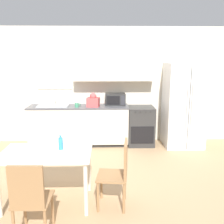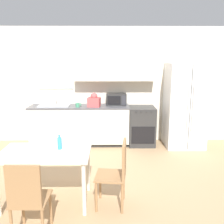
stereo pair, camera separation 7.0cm
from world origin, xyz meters
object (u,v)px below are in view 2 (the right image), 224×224
(refrigerator, at_px, (185,105))
(microwave, at_px, (116,99))
(coffee_mug, at_px, (78,105))
(drink_bottle, at_px, (60,143))
(dining_chair_near, at_px, (27,196))
(dining_chair_side, at_px, (118,170))
(dining_table, at_px, (45,159))
(oven_range, at_px, (141,126))

(refrigerator, relative_size, microwave, 4.12)
(coffee_mug, bearing_deg, microwave, 15.87)
(drink_bottle, bearing_deg, dining_chair_near, -103.36)
(microwave, bearing_deg, dining_chair_side, -91.21)
(refrigerator, relative_size, dining_table, 1.55)
(coffee_mug, xyz_separation_m, dining_chair_near, (-0.20, -3.01, -0.43))
(microwave, height_order, dining_chair_side, microwave)
(drink_bottle, bearing_deg, dining_table, -152.56)
(coffee_mug, relative_size, dining_table, 0.10)
(refrigerator, bearing_deg, microwave, 172.82)
(refrigerator, xyz_separation_m, microwave, (-1.55, 0.19, 0.11))
(refrigerator, xyz_separation_m, drink_bottle, (-2.41, -2.22, -0.10))
(oven_range, height_order, drink_bottle, drink_bottle)
(refrigerator, xyz_separation_m, dining_table, (-2.59, -2.32, -0.30))
(microwave, bearing_deg, dining_chair_near, -108.00)
(coffee_mug, bearing_deg, oven_range, 5.13)
(oven_range, bearing_deg, dining_chair_near, -117.63)
(coffee_mug, bearing_deg, dining_chair_near, -93.74)
(oven_range, relative_size, dining_chair_side, 0.96)
(oven_range, bearing_deg, refrigerator, -4.76)
(drink_bottle, bearing_deg, refrigerator, 42.71)
(refrigerator, height_order, microwave, refrigerator)
(refrigerator, distance_m, microwave, 1.56)
(coffee_mug, bearing_deg, dining_table, -94.56)
(dining_chair_side, bearing_deg, dining_table, 90.34)
(dining_chair_side, bearing_deg, refrigerator, -26.68)
(dining_chair_side, height_order, drink_bottle, drink_bottle)
(microwave, height_order, dining_table, microwave)
(dining_chair_side, bearing_deg, drink_bottle, 82.31)
(dining_chair_side, distance_m, drink_bottle, 0.88)
(refrigerator, height_order, dining_table, refrigerator)
(dining_chair_near, xyz_separation_m, drink_bottle, (0.20, 0.84, 0.31))
(microwave, bearing_deg, coffee_mug, -164.13)
(refrigerator, xyz_separation_m, dining_chair_near, (-2.61, -3.07, -0.41))
(refrigerator, bearing_deg, coffee_mug, -178.80)
(microwave, xyz_separation_m, dining_chair_side, (-0.06, -2.62, -0.52))
(dining_table, bearing_deg, refrigerator, 41.81)
(dining_chair_side, relative_size, drink_bottle, 4.04)
(coffee_mug, distance_m, dining_chair_side, 2.55)
(oven_range, relative_size, coffee_mug, 7.17)
(dining_chair_near, distance_m, dining_chair_side, 1.19)
(coffee_mug, relative_size, drink_bottle, 0.54)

